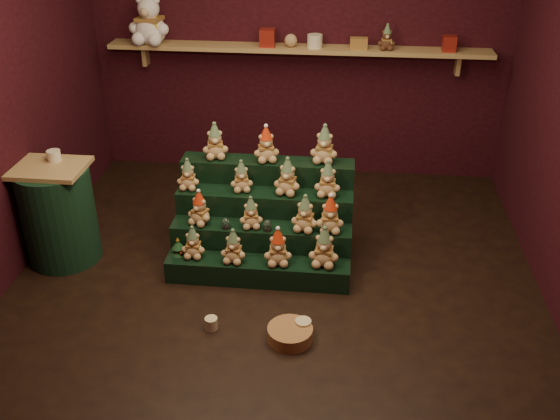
# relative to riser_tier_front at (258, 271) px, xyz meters

# --- Properties ---
(ground) EXTENTS (4.00, 4.00, 0.00)m
(ground) POSITION_rel_riser_tier_front_xyz_m (0.13, 0.07, -0.09)
(ground) COLOR black
(ground) RESTS_ON ground
(back_wall) EXTENTS (4.00, 0.10, 2.80)m
(back_wall) POSITION_rel_riser_tier_front_xyz_m (0.13, 2.12, 1.31)
(back_wall) COLOR black
(back_wall) RESTS_ON ground
(front_wall) EXTENTS (4.00, 0.10, 2.80)m
(front_wall) POSITION_rel_riser_tier_front_xyz_m (0.13, -1.98, 1.31)
(front_wall) COLOR black
(front_wall) RESTS_ON ground
(back_shelf) EXTENTS (3.60, 0.26, 0.24)m
(back_shelf) POSITION_rel_riser_tier_front_xyz_m (0.13, 1.94, 1.20)
(back_shelf) COLOR tan
(back_shelf) RESTS_ON ground
(riser_tier_front) EXTENTS (1.40, 0.22, 0.18)m
(riser_tier_front) POSITION_rel_riser_tier_front_xyz_m (0.00, 0.00, 0.00)
(riser_tier_front) COLOR black
(riser_tier_front) RESTS_ON ground
(riser_tier_midfront) EXTENTS (1.40, 0.22, 0.36)m
(riser_tier_midfront) POSITION_rel_riser_tier_front_xyz_m (0.00, 0.22, 0.09)
(riser_tier_midfront) COLOR black
(riser_tier_midfront) RESTS_ON ground
(riser_tier_midback) EXTENTS (1.40, 0.22, 0.54)m
(riser_tier_midback) POSITION_rel_riser_tier_front_xyz_m (0.00, 0.44, 0.18)
(riser_tier_midback) COLOR black
(riser_tier_midback) RESTS_ON ground
(riser_tier_back) EXTENTS (1.40, 0.22, 0.72)m
(riser_tier_back) POSITION_rel_riser_tier_front_xyz_m (0.00, 0.66, 0.27)
(riser_tier_back) COLOR black
(riser_tier_back) RESTS_ON ground
(teddy_0) EXTENTS (0.18, 0.16, 0.25)m
(teddy_0) POSITION_rel_riser_tier_front_xyz_m (-0.49, 0.02, 0.22)
(teddy_0) COLOR tan
(teddy_0) RESTS_ON riser_tier_front
(teddy_1) EXTENTS (0.20, 0.19, 0.27)m
(teddy_1) POSITION_rel_riser_tier_front_xyz_m (-0.18, -0.02, 0.22)
(teddy_1) COLOR tan
(teddy_1) RESTS_ON riser_tier_front
(teddy_2) EXTENTS (0.23, 0.21, 0.29)m
(teddy_2) POSITION_rel_riser_tier_front_xyz_m (0.16, -0.01, 0.24)
(teddy_2) COLOR tan
(teddy_2) RESTS_ON riser_tier_front
(teddy_3) EXTENTS (0.24, 0.22, 0.31)m
(teddy_3) POSITION_rel_riser_tier_front_xyz_m (0.50, 0.01, 0.25)
(teddy_3) COLOR tan
(teddy_3) RESTS_ON riser_tier_front
(teddy_4) EXTENTS (0.24, 0.23, 0.27)m
(teddy_4) POSITION_rel_riser_tier_front_xyz_m (-0.47, 0.21, 0.41)
(teddy_4) COLOR tan
(teddy_4) RESTS_ON riser_tier_midfront
(teddy_5) EXTENTS (0.20, 0.19, 0.25)m
(teddy_5) POSITION_rel_riser_tier_front_xyz_m (-0.07, 0.21, 0.39)
(teddy_5) COLOR tan
(teddy_5) RESTS_ON riser_tier_midfront
(teddy_6) EXTENTS (0.24, 0.22, 0.29)m
(teddy_6) POSITION_rel_riser_tier_front_xyz_m (0.34, 0.20, 0.41)
(teddy_6) COLOR tan
(teddy_6) RESTS_ON riser_tier_midfront
(teddy_7) EXTENTS (0.23, 0.21, 0.29)m
(teddy_7) POSITION_rel_riser_tier_front_xyz_m (0.53, 0.20, 0.42)
(teddy_7) COLOR tan
(teddy_7) RESTS_ON riser_tier_midfront
(teddy_8) EXTENTS (0.18, 0.16, 0.25)m
(teddy_8) POSITION_rel_riser_tier_front_xyz_m (-0.61, 0.45, 0.57)
(teddy_8) COLOR tan
(teddy_8) RESTS_ON riser_tier_midback
(teddy_9) EXTENTS (0.21, 0.19, 0.25)m
(teddy_9) POSITION_rel_riser_tier_front_xyz_m (-0.18, 0.46, 0.57)
(teddy_9) COLOR tan
(teddy_9) RESTS_ON riser_tier_midback
(teddy_10) EXTENTS (0.25, 0.23, 0.29)m
(teddy_10) POSITION_rel_riser_tier_front_xyz_m (0.18, 0.45, 0.60)
(teddy_10) COLOR tan
(teddy_10) RESTS_ON riser_tier_midback
(teddy_11) EXTENTS (0.21, 0.19, 0.28)m
(teddy_11) POSITION_rel_riser_tier_front_xyz_m (0.49, 0.45, 0.59)
(teddy_11) COLOR tan
(teddy_11) RESTS_ON riser_tier_midback
(teddy_12) EXTENTS (0.24, 0.22, 0.29)m
(teddy_12) POSITION_rel_riser_tier_front_xyz_m (-0.43, 0.67, 0.77)
(teddy_12) COLOR tan
(teddy_12) RESTS_ON riser_tier_back
(teddy_13) EXTENTS (0.25, 0.23, 0.29)m
(teddy_13) POSITION_rel_riser_tier_front_xyz_m (-0.01, 0.65, 0.77)
(teddy_13) COLOR tan
(teddy_13) RESTS_ON riser_tier_back
(teddy_14) EXTENTS (0.24, 0.22, 0.31)m
(teddy_14) POSITION_rel_riser_tier_front_xyz_m (0.45, 0.68, 0.78)
(teddy_14) COLOR tan
(teddy_14) RESTS_ON riser_tier_back
(snow_globe_a) EXTENTS (0.06, 0.06, 0.09)m
(snow_globe_a) POSITION_rel_riser_tier_front_xyz_m (-0.26, 0.16, 0.31)
(snow_globe_a) COLOR black
(snow_globe_a) RESTS_ON riser_tier_midfront
(snow_globe_b) EXTENTS (0.07, 0.07, 0.09)m
(snow_globe_b) POSITION_rel_riser_tier_front_xyz_m (0.06, 0.16, 0.31)
(snow_globe_b) COLOR black
(snow_globe_b) RESTS_ON riser_tier_midfront
(snow_globe_c) EXTENTS (0.07, 0.07, 0.09)m
(snow_globe_c) POSITION_rel_riser_tier_front_xyz_m (0.49, 0.16, 0.32)
(snow_globe_c) COLOR black
(snow_globe_c) RESTS_ON riser_tier_midfront
(side_table) EXTENTS (0.57, 0.57, 0.82)m
(side_table) POSITION_rel_riser_tier_front_xyz_m (-1.60, 0.17, 0.31)
(side_table) COLOR tan
(side_table) RESTS_ON ground
(table_ornament) EXTENTS (0.10, 0.10, 0.08)m
(table_ornament) POSITION_rel_riser_tier_front_xyz_m (-1.60, 0.27, 0.77)
(table_ornament) COLOR beige
(table_ornament) RESTS_ON side_table
(mini_christmas_tree) EXTENTS (0.19, 0.19, 0.33)m
(mini_christmas_tree) POSITION_rel_riser_tier_front_xyz_m (-0.62, 0.04, 0.07)
(mini_christmas_tree) COLOR #462B19
(mini_christmas_tree) RESTS_ON ground
(mug_left) EXTENTS (0.09, 0.09, 0.09)m
(mug_left) POSITION_rel_riser_tier_front_xyz_m (-0.24, -0.59, -0.05)
(mug_left) COLOR beige
(mug_left) RESTS_ON ground
(mug_right) EXTENTS (0.11, 0.11, 0.11)m
(mug_right) POSITION_rel_riser_tier_front_xyz_m (0.39, -0.58, -0.04)
(mug_right) COLOR beige
(mug_right) RESTS_ON ground
(wicker_basket) EXTENTS (0.41, 0.41, 0.10)m
(wicker_basket) POSITION_rel_riser_tier_front_xyz_m (0.31, -0.65, -0.04)
(wicker_basket) COLOR #A97244
(wicker_basket) RESTS_ON ground
(white_bear) EXTENTS (0.43, 0.40, 0.55)m
(white_bear) POSITION_rel_riser_tier_front_xyz_m (-1.26, 1.91, 1.51)
(white_bear) COLOR white
(white_bear) RESTS_ON back_shelf
(brown_bear) EXTENTS (0.17, 0.16, 0.23)m
(brown_bear) POSITION_rel_riser_tier_front_xyz_m (0.95, 1.91, 1.34)
(brown_bear) COLOR #4C2D19
(brown_bear) RESTS_ON back_shelf
(gift_tin_red_a) EXTENTS (0.14, 0.14, 0.16)m
(gift_tin_red_a) POSITION_rel_riser_tier_front_xyz_m (-0.15, 1.92, 1.31)
(gift_tin_red_a) COLOR maroon
(gift_tin_red_a) RESTS_ON back_shelf
(gift_tin_cream) EXTENTS (0.14, 0.14, 0.12)m
(gift_tin_cream) POSITION_rel_riser_tier_front_xyz_m (0.29, 1.92, 1.29)
(gift_tin_cream) COLOR beige
(gift_tin_cream) RESTS_ON back_shelf
(gift_tin_red_b) EXTENTS (0.12, 0.12, 0.14)m
(gift_tin_red_b) POSITION_rel_riser_tier_front_xyz_m (1.51, 1.92, 1.30)
(gift_tin_red_b) COLOR maroon
(gift_tin_red_b) RESTS_ON back_shelf
(shelf_plush_ball) EXTENTS (0.12, 0.12, 0.12)m
(shelf_plush_ball) POSITION_rel_riser_tier_front_xyz_m (0.07, 1.92, 1.29)
(shelf_plush_ball) COLOR tan
(shelf_plush_ball) RESTS_ON back_shelf
(scarf_gift_box) EXTENTS (0.16, 0.10, 0.10)m
(scarf_gift_box) POSITION_rel_riser_tier_front_xyz_m (0.70, 1.92, 1.28)
(scarf_gift_box) COLOR #C3541B
(scarf_gift_box) RESTS_ON back_shelf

